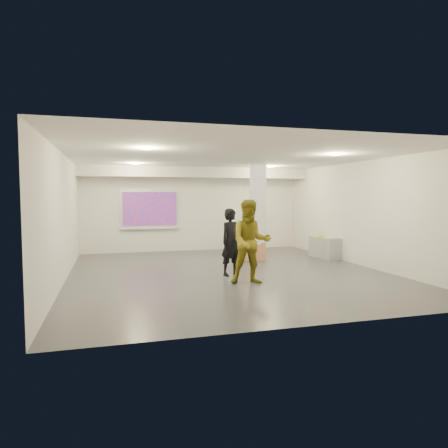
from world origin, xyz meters
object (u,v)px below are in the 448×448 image
object	(u,v)px
man	(251,242)
column	(258,212)
credenza	(325,247)
woman	(231,242)
projection_screen	(150,209)

from	to	relation	value
man	column	bearing A→B (deg)	77.95
credenza	woman	size ratio (longest dim) A/B	0.69
projection_screen	woman	distance (m)	5.12
column	man	size ratio (longest dim) A/B	1.56
column	projection_screen	distance (m)	4.08
column	credenza	distance (m)	2.52
column	credenza	bearing A→B (deg)	-6.88
projection_screen	man	size ratio (longest dim) A/B	1.09
credenza	woman	xyz separation A→B (m)	(-3.75, -1.91, 0.51)
column	credenza	world-z (taller)	column
credenza	column	bearing A→B (deg)	168.17
column	man	xyz separation A→B (m)	(-1.38, -3.22, -0.54)
column	credenza	size ratio (longest dim) A/B	2.57
column	man	world-z (taller)	column
woman	man	bearing A→B (deg)	-105.07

